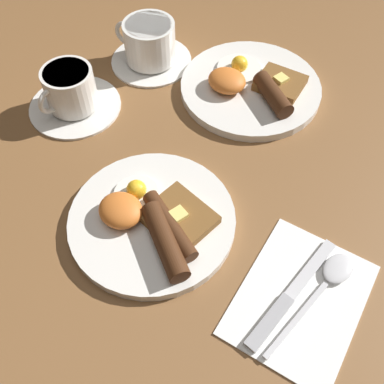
{
  "coord_description": "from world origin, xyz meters",
  "views": [
    {
      "loc": [
        0.25,
        -0.23,
        0.54
      ],
      "look_at": [
        0.02,
        0.06,
        0.03
      ],
      "focal_mm": 42.0,
      "sensor_mm": 36.0,
      "label": 1
    }
  ],
  "objects_px": {
    "breakfast_plate_far": "(251,86)",
    "teacup_far": "(150,45)",
    "teacup_near": "(71,93)",
    "spoon": "(330,278)",
    "breakfast_plate_near": "(153,220)",
    "knife": "(288,298)"
  },
  "relations": [
    {
      "from": "teacup_near",
      "to": "knife",
      "type": "relative_size",
      "value": 0.84
    },
    {
      "from": "spoon",
      "to": "breakfast_plate_far",
      "type": "bearing_deg",
      "value": 55.02
    },
    {
      "from": "breakfast_plate_near",
      "to": "teacup_far",
      "type": "xyz_separation_m",
      "value": [
        -0.24,
        0.27,
        0.02
      ]
    },
    {
      "from": "breakfast_plate_far",
      "to": "knife",
      "type": "distance_m",
      "value": 0.39
    },
    {
      "from": "breakfast_plate_near",
      "to": "knife",
      "type": "distance_m",
      "value": 0.21
    },
    {
      "from": "knife",
      "to": "spoon",
      "type": "relative_size",
      "value": 1.05
    },
    {
      "from": "breakfast_plate_far",
      "to": "teacup_far",
      "type": "xyz_separation_m",
      "value": [
        -0.19,
        -0.04,
        0.02
      ]
    },
    {
      "from": "teacup_far",
      "to": "knife",
      "type": "height_order",
      "value": "teacup_far"
    },
    {
      "from": "teacup_far",
      "to": "knife",
      "type": "bearing_deg",
      "value": -29.57
    },
    {
      "from": "breakfast_plate_far",
      "to": "spoon",
      "type": "height_order",
      "value": "breakfast_plate_far"
    },
    {
      "from": "breakfast_plate_near",
      "to": "breakfast_plate_far",
      "type": "distance_m",
      "value": 0.32
    },
    {
      "from": "breakfast_plate_near",
      "to": "spoon",
      "type": "xyz_separation_m",
      "value": [
        0.24,
        0.07,
        -0.01
      ]
    },
    {
      "from": "teacup_far",
      "to": "spoon",
      "type": "height_order",
      "value": "teacup_far"
    },
    {
      "from": "teacup_far",
      "to": "spoon",
      "type": "distance_m",
      "value": 0.51
    },
    {
      "from": "breakfast_plate_near",
      "to": "teacup_near",
      "type": "bearing_deg",
      "value": 159.42
    },
    {
      "from": "breakfast_plate_far",
      "to": "spoon",
      "type": "distance_m",
      "value": 0.37
    },
    {
      "from": "teacup_near",
      "to": "teacup_far",
      "type": "xyz_separation_m",
      "value": [
        0.02,
        0.17,
        0.0
      ]
    },
    {
      "from": "breakfast_plate_near",
      "to": "teacup_near",
      "type": "distance_m",
      "value": 0.28
    },
    {
      "from": "teacup_near",
      "to": "knife",
      "type": "height_order",
      "value": "teacup_near"
    },
    {
      "from": "breakfast_plate_far",
      "to": "knife",
      "type": "bearing_deg",
      "value": -49.68
    },
    {
      "from": "breakfast_plate_far",
      "to": "teacup_near",
      "type": "distance_m",
      "value": 0.31
    },
    {
      "from": "teacup_far",
      "to": "spoon",
      "type": "xyz_separation_m",
      "value": [
        0.47,
        -0.2,
        -0.03
      ]
    }
  ]
}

